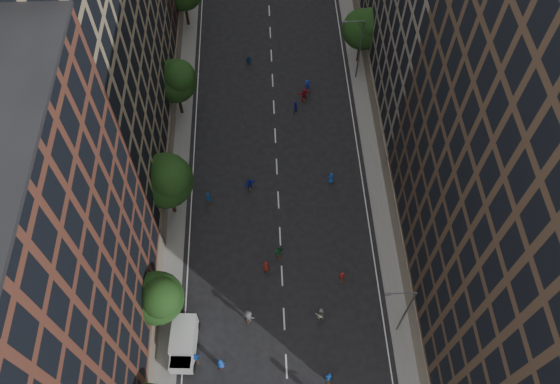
# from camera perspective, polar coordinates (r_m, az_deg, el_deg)

# --- Properties ---
(ground) EXTENTS (240.00, 240.00, 0.00)m
(ground) POSITION_cam_1_polar(r_m,az_deg,el_deg) (67.43, -0.63, 8.56)
(ground) COLOR black
(ground) RESTS_ON ground
(sidewalk_left) EXTENTS (4.00, 105.00, 0.15)m
(sidewalk_left) POSITION_cam_1_polar(r_m,az_deg,el_deg) (73.36, -10.49, 12.55)
(sidewalk_left) COLOR slate
(sidewalk_left) RESTS_ON ground
(sidewalk_right) EXTENTS (4.00, 105.00, 0.15)m
(sidewalk_right) POSITION_cam_1_polar(r_m,az_deg,el_deg) (73.74, 8.76, 13.16)
(sidewalk_right) COLOR slate
(sidewalk_right) RESTS_ON ground
(bldg_left_a) EXTENTS (14.00, 22.00, 30.00)m
(bldg_left_a) POSITION_cam_1_polar(r_m,az_deg,el_deg) (42.71, -26.00, -9.17)
(bldg_left_a) COLOR #572D21
(bldg_left_a) RESTS_ON ground
(bldg_left_b) EXTENTS (14.00, 26.00, 34.00)m
(bldg_left_b) POSITION_cam_1_polar(r_m,az_deg,el_deg) (54.90, -21.60, 15.22)
(bldg_left_b) COLOR #8D7C5C
(bldg_left_b) RESTS_ON ground
(bldg_right_a) EXTENTS (14.00, 30.00, 36.00)m
(bldg_right_a) POSITION_cam_1_polar(r_m,az_deg,el_deg) (43.01, 26.68, -0.62)
(bldg_right_a) COLOR #412F22
(bldg_right_a) RESTS_ON ground
(tree_left_1) EXTENTS (4.80, 4.80, 8.21)m
(tree_left_1) POSITION_cam_1_polar(r_m,az_deg,el_deg) (49.61, -12.61, -10.76)
(tree_left_1) COLOR black
(tree_left_1) RESTS_ON ground
(tree_left_2) EXTENTS (5.60, 5.60, 9.45)m
(tree_left_2) POSITION_cam_1_polar(r_m,az_deg,el_deg) (54.55, -11.76, 1.28)
(tree_left_2) COLOR black
(tree_left_2) RESTS_ON ground
(tree_left_3) EXTENTS (5.00, 5.00, 8.58)m
(tree_left_3) POSITION_cam_1_polar(r_m,az_deg,el_deg) (63.84, -10.81, 11.46)
(tree_left_3) COLOR black
(tree_left_3) RESTS_ON ground
(tree_right_a) EXTENTS (5.00, 5.00, 8.39)m
(tree_right_a) POSITION_cam_1_polar(r_m,az_deg,el_deg) (70.21, 8.81, 16.63)
(tree_right_a) COLOR black
(tree_right_a) RESTS_ON ground
(streetlamp_near) EXTENTS (2.64, 0.22, 9.06)m
(streetlamp_near) POSITION_cam_1_polar(r_m,az_deg,el_deg) (49.66, 12.86, -11.93)
(streetlamp_near) COLOR #595B60
(streetlamp_near) RESTS_ON ground
(streetlamp_far) EXTENTS (2.64, 0.22, 9.06)m
(streetlamp_far) POSITION_cam_1_polar(r_m,az_deg,el_deg) (68.23, 8.20, 14.78)
(streetlamp_far) COLOR #595B60
(streetlamp_far) RESTS_ON ground
(cargo_van) EXTENTS (2.60, 5.03, 2.60)m
(cargo_van) POSITION_cam_1_polar(r_m,az_deg,el_deg) (52.25, -10.04, -15.25)
(cargo_van) COLOR silver
(cargo_van) RESTS_ON ground
(skater_0) EXTENTS (0.83, 0.58, 1.60)m
(skater_0) POSITION_cam_1_polar(r_m,az_deg,el_deg) (51.84, -6.22, -17.40)
(skater_0) COLOR #1542AC
(skater_0) RESTS_ON ground
(skater_1) EXTENTS (0.69, 0.47, 1.87)m
(skater_1) POSITION_cam_1_polar(r_m,az_deg,el_deg) (51.30, 5.12, -18.72)
(skater_1) COLOR blue
(skater_1) RESTS_ON ground
(skater_4) EXTENTS (1.01, 0.74, 1.59)m
(skater_4) POSITION_cam_1_polar(r_m,az_deg,el_deg) (52.27, -8.79, -16.76)
(skater_4) COLOR blue
(skater_4) RESTS_ON ground
(skater_6) EXTENTS (0.88, 0.75, 1.52)m
(skater_6) POSITION_cam_1_polar(r_m,az_deg,el_deg) (54.99, -1.46, -7.76)
(skater_6) COLOR maroon
(skater_6) RESTS_ON ground
(skater_7) EXTENTS (0.57, 0.39, 1.53)m
(skater_7) POSITION_cam_1_polar(r_m,az_deg,el_deg) (54.87, 6.49, -8.69)
(skater_7) COLOR #A71B1E
(skater_7) RESTS_ON ground
(skater_8) EXTENTS (0.96, 0.76, 1.93)m
(skater_8) POSITION_cam_1_polar(r_m,az_deg,el_deg) (52.96, 4.20, -12.58)
(skater_8) COLOR #B1B0AC
(skater_8) RESTS_ON ground
(skater_9) EXTENTS (1.36, 0.97, 1.90)m
(skater_9) POSITION_cam_1_polar(r_m,az_deg,el_deg) (52.83, -3.31, -12.88)
(skater_9) COLOR #44444A
(skater_9) RESTS_ON ground
(skater_10) EXTENTS (1.17, 0.69, 1.87)m
(skater_10) POSITION_cam_1_polar(r_m,az_deg,el_deg) (55.46, -0.12, -6.29)
(skater_10) COLOR #206A36
(skater_10) RESTS_ON ground
(skater_11) EXTENTS (1.56, 0.96, 1.61)m
(skater_11) POSITION_cam_1_polar(r_m,az_deg,el_deg) (59.87, -3.21, 0.82)
(skater_11) COLOR #1623B3
(skater_11) RESTS_ON ground
(skater_12) EXTENTS (0.80, 0.54, 1.58)m
(skater_12) POSITION_cam_1_polar(r_m,az_deg,el_deg) (60.51, 5.35, 1.46)
(skater_12) COLOR #1447A6
(skater_12) RESTS_ON ground
(skater_13) EXTENTS (0.72, 0.58, 1.74)m
(skater_13) POSITION_cam_1_polar(r_m,az_deg,el_deg) (59.25, -7.49, -0.60)
(skater_13) COLOR #124694
(skater_13) RESTS_ON ground
(skater_14) EXTENTS (0.93, 0.85, 1.56)m
(skater_14) POSITION_cam_1_polar(r_m,az_deg,el_deg) (66.73, 1.55, 8.86)
(skater_14) COLOR navy
(skater_14) RESTS_ON ground
(skater_15) EXTENTS (1.06, 0.65, 1.58)m
(skater_15) POSITION_cam_1_polar(r_m,az_deg,el_deg) (69.21, 2.90, 11.07)
(skater_15) COLOR #152DAD
(skater_15) RESTS_ON ground
(skater_16) EXTENTS (0.97, 0.47, 1.61)m
(skater_16) POSITION_cam_1_polar(r_m,az_deg,el_deg) (72.23, -3.28, 13.48)
(skater_16) COLOR #123A98
(skater_16) RESTS_ON ground
(skater_17) EXTENTS (1.82, 0.94, 1.88)m
(skater_17) POSITION_cam_1_polar(r_m,az_deg,el_deg) (67.93, 2.54, 10.14)
(skater_17) COLOR #A91C2A
(skater_17) RESTS_ON ground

